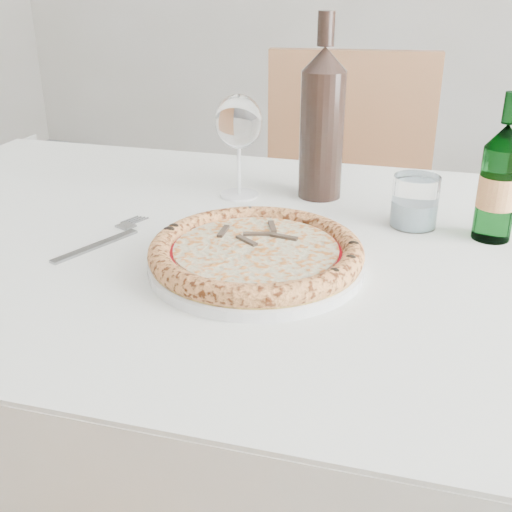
{
  "coord_description": "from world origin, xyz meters",
  "views": [
    {
      "loc": [
        0.48,
        -0.69,
        1.14
      ],
      "look_at": [
        0.19,
        0.06,
        0.78
      ],
      "focal_mm": 45.0,
      "sensor_mm": 36.0,
      "label": 1
    }
  ],
  "objects_px": {
    "pizza": "(256,252)",
    "chair_far": "(346,204)",
    "beer_bottle": "(499,183)",
    "wine_bottle": "(322,122)",
    "wine_glass": "(238,124)",
    "dining_table": "(279,291)",
    "plate": "(256,263)",
    "tumbler": "(415,205)"
  },
  "relations": [
    {
      "from": "pizza",
      "to": "chair_far",
      "type": "bearing_deg",
      "value": 94.93
    },
    {
      "from": "beer_bottle",
      "to": "wine_bottle",
      "type": "height_order",
      "value": "wine_bottle"
    },
    {
      "from": "pizza",
      "to": "wine_bottle",
      "type": "bearing_deg",
      "value": 90.37
    },
    {
      "from": "wine_glass",
      "to": "beer_bottle",
      "type": "distance_m",
      "value": 0.44
    },
    {
      "from": "dining_table",
      "to": "plate",
      "type": "xyz_separation_m",
      "value": [
        0.0,
        -0.1,
        0.09
      ]
    },
    {
      "from": "plate",
      "to": "pizza",
      "type": "xyz_separation_m",
      "value": [
        -0.0,
        0.0,
        0.02
      ]
    },
    {
      "from": "dining_table",
      "to": "chair_far",
      "type": "distance_m",
      "value": 0.82
    },
    {
      "from": "tumbler",
      "to": "wine_bottle",
      "type": "relative_size",
      "value": 0.26
    },
    {
      "from": "pizza",
      "to": "beer_bottle",
      "type": "height_order",
      "value": "beer_bottle"
    },
    {
      "from": "chair_far",
      "to": "plate",
      "type": "xyz_separation_m",
      "value": [
        0.08,
        -0.91,
        0.23
      ]
    },
    {
      "from": "chair_far",
      "to": "beer_bottle",
      "type": "bearing_deg",
      "value": -61.05
    },
    {
      "from": "plate",
      "to": "pizza",
      "type": "bearing_deg",
      "value": 147.99
    },
    {
      "from": "plate",
      "to": "pizza",
      "type": "distance_m",
      "value": 0.02
    },
    {
      "from": "plate",
      "to": "tumbler",
      "type": "height_order",
      "value": "tumbler"
    },
    {
      "from": "beer_bottle",
      "to": "wine_glass",
      "type": "bearing_deg",
      "value": 173.96
    },
    {
      "from": "dining_table",
      "to": "plate",
      "type": "relative_size",
      "value": 5.38
    },
    {
      "from": "plate",
      "to": "wine_glass",
      "type": "distance_m",
      "value": 0.33
    },
    {
      "from": "dining_table",
      "to": "pizza",
      "type": "bearing_deg",
      "value": -90.0
    },
    {
      "from": "plate",
      "to": "wine_bottle",
      "type": "xyz_separation_m",
      "value": [
        -0.0,
        0.33,
        0.13
      ]
    },
    {
      "from": "tumbler",
      "to": "wine_bottle",
      "type": "xyz_separation_m",
      "value": [
        -0.18,
        0.09,
        0.1
      ]
    },
    {
      "from": "chair_far",
      "to": "wine_bottle",
      "type": "xyz_separation_m",
      "value": [
        0.08,
        -0.58,
        0.36
      ]
    },
    {
      "from": "chair_far",
      "to": "beer_bottle",
      "type": "height_order",
      "value": "beer_bottle"
    },
    {
      "from": "wine_glass",
      "to": "wine_bottle",
      "type": "distance_m",
      "value": 0.14
    },
    {
      "from": "plate",
      "to": "beer_bottle",
      "type": "relative_size",
      "value": 1.34
    },
    {
      "from": "dining_table",
      "to": "tumbler",
      "type": "height_order",
      "value": "tumbler"
    },
    {
      "from": "pizza",
      "to": "wine_bottle",
      "type": "relative_size",
      "value": 0.93
    },
    {
      "from": "chair_far",
      "to": "pizza",
      "type": "xyz_separation_m",
      "value": [
        0.08,
        -0.91,
        0.25
      ]
    },
    {
      "from": "chair_far",
      "to": "wine_bottle",
      "type": "relative_size",
      "value": 2.95
    },
    {
      "from": "chair_far",
      "to": "pizza",
      "type": "relative_size",
      "value": 3.17
    },
    {
      "from": "plate",
      "to": "pizza",
      "type": "relative_size",
      "value": 1.01
    },
    {
      "from": "plate",
      "to": "tumbler",
      "type": "xyz_separation_m",
      "value": [
        0.18,
        0.24,
        0.03
      ]
    },
    {
      "from": "beer_bottle",
      "to": "plate",
      "type": "bearing_deg",
      "value": -142.18
    },
    {
      "from": "dining_table",
      "to": "wine_bottle",
      "type": "bearing_deg",
      "value": 90.53
    },
    {
      "from": "pizza",
      "to": "tumbler",
      "type": "xyz_separation_m",
      "value": [
        0.18,
        0.24,
        0.01
      ]
    },
    {
      "from": "tumbler",
      "to": "wine_glass",
      "type": "bearing_deg",
      "value": 173.6
    },
    {
      "from": "chair_far",
      "to": "tumbler",
      "type": "relative_size",
      "value": 11.32
    },
    {
      "from": "wine_bottle",
      "to": "beer_bottle",
      "type": "bearing_deg",
      "value": -18.15
    },
    {
      "from": "wine_glass",
      "to": "tumbler",
      "type": "height_order",
      "value": "wine_glass"
    },
    {
      "from": "chair_far",
      "to": "tumbler",
      "type": "xyz_separation_m",
      "value": [
        0.26,
        -0.67,
        0.26
      ]
    },
    {
      "from": "plate",
      "to": "beer_bottle",
      "type": "bearing_deg",
      "value": 37.82
    },
    {
      "from": "pizza",
      "to": "wine_glass",
      "type": "xyz_separation_m",
      "value": [
        -0.14,
        0.28,
        0.1
      ]
    },
    {
      "from": "wine_glass",
      "to": "tumbler",
      "type": "relative_size",
      "value": 2.22
    }
  ]
}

